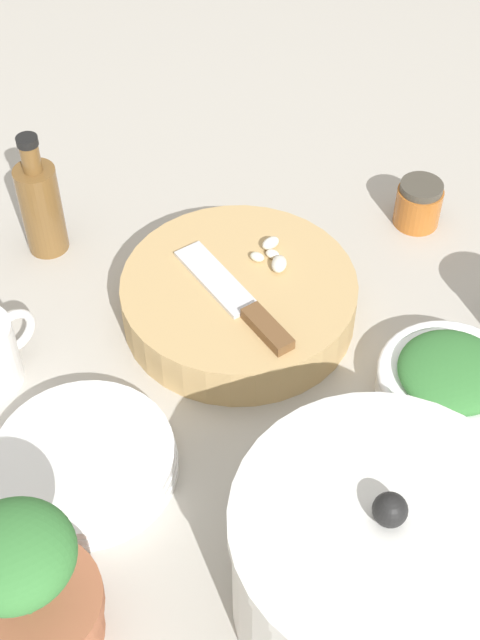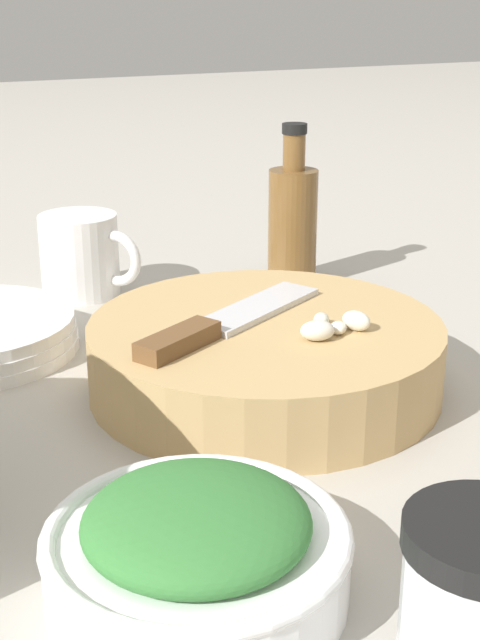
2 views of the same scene
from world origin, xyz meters
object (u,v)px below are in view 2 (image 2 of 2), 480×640
at_px(coffee_mug, 82,255).
at_px(chef_knife, 222,323).
at_px(oil_bottle, 293,222).
at_px(herb_bowl, 197,548).
at_px(cutting_board, 265,356).
at_px(garlic_cloves, 332,326).

bearing_deg(coffee_mug, chef_knife, -175.80).
bearing_deg(oil_bottle, herb_bowl, 144.93).
relative_size(cutting_board, oil_bottle, 1.63).
xyz_separation_m(chef_knife, herb_bowl, (-0.21, 0.11, -0.03)).
height_order(herb_bowl, oil_bottle, oil_bottle).
relative_size(herb_bowl, oil_bottle, 0.94).
xyz_separation_m(cutting_board, coffee_mug, (0.28, 0.06, 0.01)).
xyz_separation_m(herb_bowl, oil_bottle, (0.42, -0.30, 0.04)).
bearing_deg(herb_bowl, cutting_board, -35.96).
relative_size(cutting_board, chef_knife, 1.45).
relative_size(cutting_board, coffee_mug, 2.77).
relative_size(coffee_mug, oil_bottle, 0.59).
bearing_deg(chef_knife, oil_bottle, 112.95).
xyz_separation_m(garlic_cloves, herb_bowl, (-0.16, 0.18, -0.03)).
relative_size(herb_bowl, coffee_mug, 1.61).
bearing_deg(oil_bottle, cutting_board, 145.78).
bearing_deg(garlic_cloves, cutting_board, 36.02).
bearing_deg(garlic_cloves, oil_bottle, -24.22).
relative_size(chef_knife, coffee_mug, 1.91).
distance_m(cutting_board, coffee_mug, 0.29).
distance_m(cutting_board, chef_knife, 0.05).
xyz_separation_m(chef_knife, coffee_mug, (0.28, 0.02, -0.02)).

